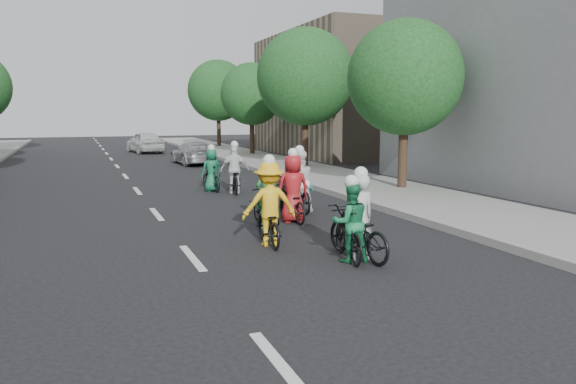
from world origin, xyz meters
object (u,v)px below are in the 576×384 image
cyclist_0 (358,229)px  cyclist_8 (234,175)px  cyclist_2 (269,211)px  cyclist_5 (266,203)px  cyclist_3 (291,193)px  follow_car_trail (145,142)px  cyclist_4 (292,196)px  follow_car_lead (193,153)px  cyclist_1 (349,229)px  cyclist_6 (299,188)px  cyclist_7 (296,186)px  cyclist_9 (211,174)px

cyclist_0 → cyclist_8: (0.19, 9.47, 0.04)m
cyclist_2 → cyclist_5: size_ratio=1.11×
cyclist_3 → follow_car_trail: bearing=-82.7°
cyclist_4 → follow_car_lead: 17.09m
cyclist_1 → cyclist_3: (0.60, 4.59, 0.02)m
cyclist_2 → follow_car_lead: (2.24, 19.27, -0.10)m
follow_car_lead → follow_car_trail: bearing=-86.0°
cyclist_5 → follow_car_lead: size_ratio=0.41×
cyclist_2 → cyclist_4: cyclist_2 is taller
cyclist_4 → cyclist_0: bearing=88.0°
cyclist_5 → cyclist_2: bearing=68.9°
cyclist_0 → cyclist_2: cyclist_2 is taller
cyclist_6 → cyclist_2: bearing=62.0°
cyclist_0 → follow_car_trail: bearing=-96.6°
follow_car_lead → cyclist_7: bearing=85.8°
cyclist_0 → cyclist_6: (0.89, 5.23, 0.08)m
follow_car_trail → cyclist_3: bearing=81.9°
follow_car_trail → cyclist_7: bearing=83.2°
cyclist_0 → cyclist_3: bearing=-102.0°
cyclist_0 → follow_car_lead: size_ratio=0.47×
cyclist_4 → cyclist_8: size_ratio=0.93×
cyclist_3 → follow_car_lead: (0.65, 16.43, -0.03)m
cyclist_7 → follow_car_trail: bearing=-77.7°
follow_car_trail → cyclist_1: bearing=80.5°
cyclist_4 → cyclist_9: cyclist_4 is taller
cyclist_1 → cyclist_7: (1.14, 5.62, 0.05)m
cyclist_7 → cyclist_5: bearing=62.6°
cyclist_2 → cyclist_8: (1.40, 7.79, -0.09)m
cyclist_5 → follow_car_lead: 17.62m
cyclist_0 → cyclist_9: cyclist_0 is taller
cyclist_0 → follow_car_trail: cyclist_0 is taller
cyclist_5 → cyclist_6: bearing=-135.0°
cyclist_2 → cyclist_4: 2.60m
cyclist_3 → cyclist_8: cyclist_8 is taller
cyclist_5 → cyclist_8: bearing=-102.2°
cyclist_0 → cyclist_2: (-1.21, 1.68, 0.13)m
cyclist_1 → cyclist_3: bearing=-87.8°
cyclist_3 → cyclist_9: 5.68m
cyclist_1 → cyclist_8: 9.55m
follow_car_lead → cyclist_2: bearing=79.6°
cyclist_2 → follow_car_trail: 29.42m
cyclist_6 → follow_car_trail: cyclist_6 is taller
cyclist_2 → cyclist_9: bearing=-90.6°
cyclist_9 → follow_car_lead: (1.50, 10.82, -0.00)m
cyclist_8 → cyclist_4: bearing=100.4°
cyclist_0 → cyclist_9: 10.14m
cyclist_4 → cyclist_9: bearing=-83.7°
cyclist_6 → cyclist_7: size_ratio=1.10×
cyclist_7 → cyclist_1: bearing=87.9°
cyclist_0 → cyclist_8: cyclist_8 is taller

